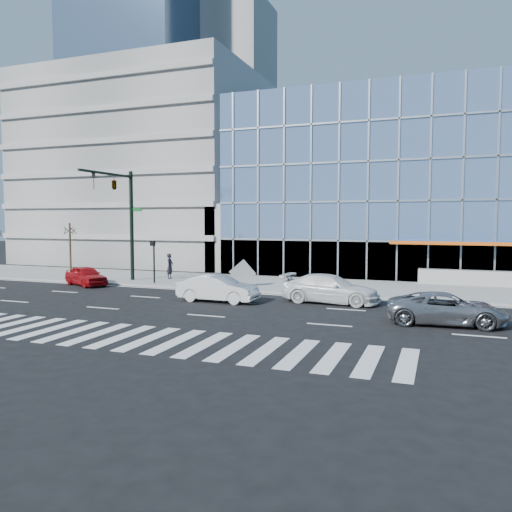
# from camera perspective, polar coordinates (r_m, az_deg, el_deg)

# --- Properties ---
(ground) EXTENTS (160.00, 160.00, 0.00)m
(ground) POSITION_cam_1_polar(r_m,az_deg,el_deg) (27.80, -2.07, -5.37)
(ground) COLOR black
(ground) RESTS_ON ground
(sidewalk) EXTENTS (120.00, 8.00, 0.15)m
(sidewalk) POSITION_cam_1_polar(r_m,az_deg,el_deg) (35.23, 2.94, -3.23)
(sidewalk) COLOR gray
(sidewalk) RESTS_ON ground
(theatre_building) EXTENTS (42.00, 26.00, 15.00)m
(theatre_building) POSITION_cam_1_polar(r_m,az_deg,el_deg) (51.51, 24.54, 7.01)
(theatre_building) COLOR #7999C9
(theatre_building) RESTS_ON ground
(parking_garage) EXTENTS (24.00, 24.00, 20.00)m
(parking_garage) POSITION_cam_1_polar(r_m,az_deg,el_deg) (59.96, -10.32, 9.25)
(parking_garage) COLOR gray
(parking_garage) RESTS_ON ground
(ramp_block) EXTENTS (6.00, 8.00, 6.00)m
(ramp_block) POSITION_cam_1_polar(r_m,az_deg,el_deg) (46.39, -0.38, 2.17)
(ramp_block) COLOR gray
(ramp_block) RESTS_ON ground
(tower_far_west) EXTENTS (16.00, 16.00, 76.00)m
(tower_far_west) POSITION_cam_1_polar(r_m,az_deg,el_deg) (104.01, -12.03, 22.79)
(tower_far_west) COLOR #48607E
(tower_far_west) RESTS_ON ground
(tower_far_mid) EXTENTS (13.00, 13.00, 60.00)m
(tower_far_mid) POSITION_cam_1_polar(r_m,az_deg,el_deg) (115.42, -17.29, 16.67)
(tower_far_mid) COLOR #48607E
(tower_far_mid) RESTS_ON ground
(tower_backdrop) EXTENTS (14.00, 14.00, 48.00)m
(tower_backdrop) POSITION_cam_1_polar(r_m,az_deg,el_deg) (105.38, -2.55, 14.75)
(tower_backdrop) COLOR gray
(tower_backdrop) RESTS_ON ground
(traffic_signal) EXTENTS (1.14, 5.74, 8.00)m
(traffic_signal) POSITION_cam_1_polar(r_m,az_deg,el_deg) (36.87, -15.34, 6.44)
(traffic_signal) COLOR black
(traffic_signal) RESTS_ON sidewalk
(ped_signal_post) EXTENTS (0.30, 0.33, 3.00)m
(ped_signal_post) POSITION_cam_1_polar(r_m,az_deg,el_deg) (35.83, -11.63, 0.13)
(ped_signal_post) COLOR black
(ped_signal_post) RESTS_ON sidewalk
(street_tree_near) EXTENTS (1.10, 1.10, 4.23)m
(street_tree_near) POSITION_cam_1_polar(r_m,az_deg,el_deg) (43.50, -20.51, 2.81)
(street_tree_near) COLOR #332319
(street_tree_near) RESTS_ON sidewalk
(silver_suv) EXTENTS (5.20, 2.68, 1.40)m
(silver_suv) POSITION_cam_1_polar(r_m,az_deg,el_deg) (23.56, 20.93, -5.64)
(silver_suv) COLOR #A6A6AA
(silver_suv) RESTS_ON ground
(white_suv) EXTENTS (5.55, 2.57, 1.57)m
(white_suv) POSITION_cam_1_polar(r_m,az_deg,el_deg) (27.97, 8.48, -3.73)
(white_suv) COLOR white
(white_suv) RESTS_ON ground
(white_sedan) EXTENTS (4.57, 1.62, 1.50)m
(white_sedan) POSITION_cam_1_polar(r_m,az_deg,el_deg) (28.16, -4.36, -3.71)
(white_sedan) COLOR silver
(white_sedan) RESTS_ON ground
(red_sedan) EXTENTS (4.35, 3.21, 1.38)m
(red_sedan) POSITION_cam_1_polar(r_m,az_deg,el_deg) (36.93, -18.85, -2.15)
(red_sedan) COLOR #A50C11
(red_sedan) RESTS_ON ground
(pedestrian) EXTENTS (0.53, 0.74, 1.91)m
(pedestrian) POSITION_cam_1_polar(r_m,az_deg,el_deg) (38.28, -9.81, -1.15)
(pedestrian) COLOR black
(pedestrian) RESTS_ON sidewalk
(tilted_panel) EXTENTS (1.71, 0.76, 1.83)m
(tilted_panel) POSITION_cam_1_polar(r_m,az_deg,el_deg) (33.29, -1.54, -1.94)
(tilted_panel) COLOR #A9A9A9
(tilted_panel) RESTS_ON sidewalk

